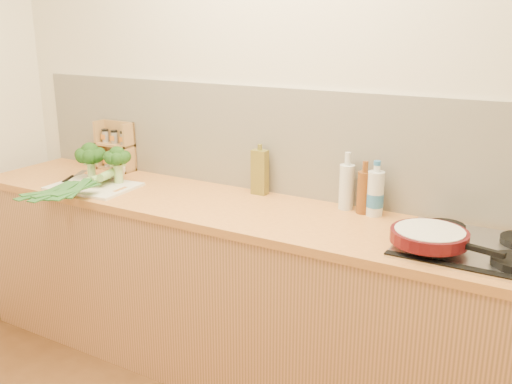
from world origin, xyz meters
TOP-DOWN VIEW (x-y plane):
  - room_shell at (0.00, 1.49)m, footprint 3.50×3.50m
  - counter at (0.00, 1.20)m, footprint 3.20×0.62m
  - gas_hob at (1.02, 1.20)m, footprint 0.58×0.50m
  - chopping_board at (-0.90, 1.08)m, footprint 0.45×0.35m
  - broccoli_left at (-1.01, 1.17)m, footprint 0.17×0.17m
  - broccoli_right at (-0.82, 1.19)m, footprint 0.14×0.15m
  - leek_front at (-0.93, 1.05)m, footprint 0.13×0.66m
  - leek_mid at (-0.87, 1.03)m, footprint 0.12×0.67m
  - leek_back at (-0.81, 1.04)m, footprint 0.22×0.63m
  - chefs_knife at (-1.13, 1.13)m, footprint 0.16×0.29m
  - skillet at (0.86, 1.09)m, footprint 0.43×0.29m
  - spice_rack at (-1.07, 1.44)m, footprint 0.24×0.10m
  - oil_tin at (-0.08, 1.43)m, footprint 0.08×0.05m
  - glass_bottle at (0.39, 1.42)m, footprint 0.07×0.07m
  - amber_bottle at (0.48, 1.40)m, footprint 0.06×0.06m
  - water_bottle at (0.54, 1.40)m, footprint 0.08×0.08m

SIDE VIEW (x-z plane):
  - counter at x=0.00m, z-range 0.00..0.90m
  - chopping_board at x=-0.90m, z-range 0.90..0.91m
  - chefs_knife at x=-1.13m, z-range 0.90..0.92m
  - gas_hob at x=1.02m, z-range 0.89..0.93m
  - leek_front at x=-0.93m, z-range 0.92..0.96m
  - leek_mid at x=-0.87m, z-range 0.93..0.98m
  - skillet at x=0.86m, z-range 0.94..0.99m
  - leek_back at x=-0.81m, z-range 0.95..0.99m
  - water_bottle at x=0.54m, z-range 0.88..1.11m
  - amber_bottle at x=0.48m, z-range 0.88..1.13m
  - glass_bottle at x=0.39m, z-range 0.88..1.15m
  - oil_tin at x=-0.08m, z-range 0.89..1.15m
  - spice_rack at x=-1.07m, z-range 0.88..1.17m
  - broccoli_left at x=-1.01m, z-range 0.95..1.15m
  - broccoli_right at x=-0.82m, z-range 0.95..1.15m
  - room_shell at x=0.00m, z-range -0.58..2.92m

